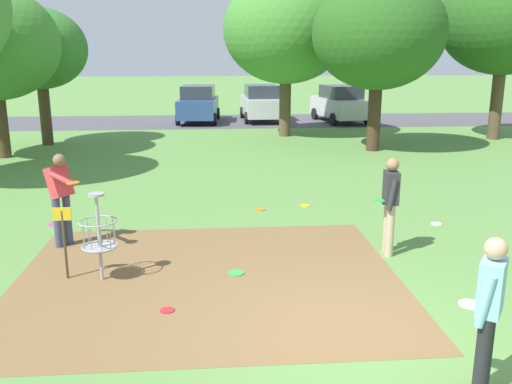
{
  "coord_description": "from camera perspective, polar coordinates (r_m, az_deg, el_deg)",
  "views": [
    {
      "loc": [
        -1.63,
        -6.04,
        3.42
      ],
      "look_at": [
        -0.87,
        3.42,
        1.0
      ],
      "focal_mm": 38.22,
      "sensor_mm": 36.0,
      "label": 1
    }
  ],
  "objects": [
    {
      "name": "tree_far_left",
      "position": [
        23.16,
        3.16,
        16.59
      ],
      "size": [
        5.14,
        5.14,
        6.54
      ],
      "color": "brown",
      "rests_on": "ground"
    },
    {
      "name": "tree_mid_left",
      "position": [
        24.32,
        24.66,
        16.12
      ],
      "size": [
        5.08,
        5.08,
        6.89
      ],
      "color": "brown",
      "rests_on": "ground"
    },
    {
      "name": "frisbee_mid_grass",
      "position": [
        12.62,
        5.19,
        -1.43
      ],
      "size": [
        0.23,
        0.23,
        0.02
      ],
      "primitive_type": "cylinder",
      "color": "gold",
      "rests_on": "ground"
    },
    {
      "name": "frisbee_by_tee",
      "position": [
        11.84,
        18.36,
        -3.18
      ],
      "size": [
        0.21,
        0.21,
        0.02
      ],
      "primitive_type": "cylinder",
      "color": "white",
      "rests_on": "ground"
    },
    {
      "name": "player_waiting_left",
      "position": [
        9.62,
        13.86,
        -0.88
      ],
      "size": [
        0.42,
        0.48,
        1.71
      ],
      "color": "tan",
      "rests_on": "ground"
    },
    {
      "name": "frisbee_scattered_a",
      "position": [
        8.81,
        -2.1,
        -8.48
      ],
      "size": [
        0.25,
        0.25,
        0.02
      ],
      "primitive_type": "cylinder",
      "color": "green",
      "rests_on": "ground"
    },
    {
      "name": "tree_mid_center",
      "position": [
        19.99,
        12.71,
        15.92
      ],
      "size": [
        4.6,
        4.6,
        6.07
      ],
      "color": "#422D1E",
      "rests_on": "ground"
    },
    {
      "name": "player_foreground_watching",
      "position": [
        10.35,
        -19.77,
        -0.15
      ],
      "size": [
        0.73,
        1.01,
        1.71
      ],
      "color": "#384260",
      "rests_on": "ground"
    },
    {
      "name": "tree_near_right",
      "position": [
        22.33,
        -21.75,
        13.72
      ],
      "size": [
        3.5,
        3.5,
        5.08
      ],
      "color": "#4C3823",
      "rests_on": "ground"
    },
    {
      "name": "dirt_tee_pad",
      "position": [
        8.66,
        -5.04,
        -8.98
      ],
      "size": [
        5.98,
        5.03,
        0.01
      ],
      "primitive_type": "cube",
      "color": "brown",
      "rests_on": "ground"
    },
    {
      "name": "frisbee_near_basket",
      "position": [
        12.25,
        0.4,
        -1.85
      ],
      "size": [
        0.22,
        0.22,
        0.02
      ],
      "primitive_type": "cylinder",
      "color": "orange",
      "rests_on": "ground"
    },
    {
      "name": "parking_lot_strip",
      "position": [
        28.56,
        -1.28,
        7.44
      ],
      "size": [
        36.0,
        6.0,
        0.01
      ],
      "primitive_type": "cube",
      "color": "#4C4C51",
      "rests_on": "ground"
    },
    {
      "name": "frisbee_far_left",
      "position": [
        11.97,
        -20.36,
        -3.17
      ],
      "size": [
        0.25,
        0.25,
        0.02
      ],
      "primitive_type": "cylinder",
      "color": "#E53D99",
      "rests_on": "ground"
    },
    {
      "name": "frisbee_far_right",
      "position": [
        7.72,
        -9.28,
        -12.12
      ],
      "size": [
        0.2,
        0.2,
        0.02
      ],
      "primitive_type": "cylinder",
      "color": "red",
      "rests_on": "ground"
    },
    {
      "name": "parked_car_leftmost",
      "position": [
        28.19,
        -6.05,
        9.15
      ],
      "size": [
        2.2,
        4.32,
        1.84
      ],
      "color": "#2D4784",
      "rests_on": "ground"
    },
    {
      "name": "ground_plane",
      "position": [
        7.13,
        9.53,
        -14.57
      ],
      "size": [
        160.0,
        160.0,
        0.0
      ],
      "primitive_type": "plane",
      "color": "#5B8942"
    },
    {
      "name": "parked_car_center_left",
      "position": [
        28.63,
        0.58,
        9.31
      ],
      "size": [
        2.08,
        4.26,
        1.84
      ],
      "color": "silver",
      "rests_on": "ground"
    },
    {
      "name": "parked_car_center_right",
      "position": [
        28.49,
        8.84,
        9.12
      ],
      "size": [
        2.5,
        4.45,
        1.84
      ],
      "color": "silver",
      "rests_on": "ground"
    },
    {
      "name": "disc_golf_basket",
      "position": [
        8.68,
        -16.49,
        -4.19
      ],
      "size": [
        0.98,
        0.58,
        1.39
      ],
      "color": "#9E9EA3",
      "rests_on": "ground"
    },
    {
      "name": "player_throwing",
      "position": [
        5.98,
        23.17,
        -11.16
      ],
      "size": [
        0.45,
        0.48,
        1.71
      ],
      "color": "#232328",
      "rests_on": "ground"
    }
  ]
}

